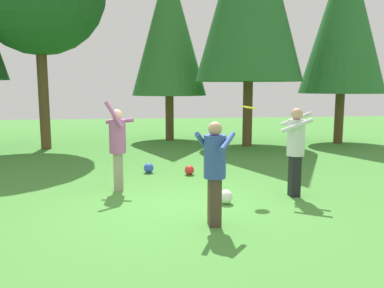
{
  "coord_description": "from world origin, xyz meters",
  "views": [
    {
      "loc": [
        -0.6,
        -6.84,
        2.15
      ],
      "look_at": [
        0.35,
        0.65,
        1.05
      ],
      "focal_mm": 36.8,
      "sensor_mm": 36.0,
      "label": 1
    }
  ],
  "objects_px": {
    "person_bystander": "(215,165)",
    "tree_far_right": "(344,18)",
    "ball_red": "(189,170)",
    "ball_white": "(226,197)",
    "frisbee": "(249,107)",
    "tree_center": "(169,28)",
    "person_catcher": "(296,144)",
    "ball_blue": "(149,168)",
    "person_thrower": "(118,142)"
  },
  "relations": [
    {
      "from": "person_bystander",
      "to": "tree_far_right",
      "type": "height_order",
      "value": "tree_far_right"
    },
    {
      "from": "ball_red",
      "to": "ball_white",
      "type": "bearing_deg",
      "value": -81.23
    },
    {
      "from": "frisbee",
      "to": "tree_center",
      "type": "distance_m",
      "value": 8.74
    },
    {
      "from": "person_catcher",
      "to": "tree_center",
      "type": "relative_size",
      "value": 0.25
    },
    {
      "from": "ball_blue",
      "to": "ball_red",
      "type": "bearing_deg",
      "value": -19.51
    },
    {
      "from": "person_bystander",
      "to": "frisbee",
      "type": "height_order",
      "value": "frisbee"
    },
    {
      "from": "ball_white",
      "to": "tree_center",
      "type": "height_order",
      "value": "tree_center"
    },
    {
      "from": "person_bystander",
      "to": "ball_blue",
      "type": "xyz_separation_m",
      "value": [
        -0.96,
        3.92,
        -0.84
      ]
    },
    {
      "from": "person_thrower",
      "to": "ball_white",
      "type": "height_order",
      "value": "person_thrower"
    },
    {
      "from": "frisbee",
      "to": "tree_far_right",
      "type": "distance_m",
      "value": 8.94
    },
    {
      "from": "person_thrower",
      "to": "ball_red",
      "type": "bearing_deg",
      "value": 49.99
    },
    {
      "from": "person_thrower",
      "to": "person_bystander",
      "type": "distance_m",
      "value": 2.83
    },
    {
      "from": "frisbee",
      "to": "ball_white",
      "type": "relative_size",
      "value": 1.21
    },
    {
      "from": "tree_center",
      "to": "tree_far_right",
      "type": "relative_size",
      "value": 0.95
    },
    {
      "from": "person_thrower",
      "to": "tree_far_right",
      "type": "bearing_deg",
      "value": 49.75
    },
    {
      "from": "frisbee",
      "to": "person_catcher",
      "type": "bearing_deg",
      "value": -18.94
    },
    {
      "from": "frisbee",
      "to": "ball_white",
      "type": "bearing_deg",
      "value": -133.04
    },
    {
      "from": "person_bystander",
      "to": "frisbee",
      "type": "bearing_deg",
      "value": -0.0
    },
    {
      "from": "person_thrower",
      "to": "person_catcher",
      "type": "bearing_deg",
      "value": -1.56
    },
    {
      "from": "ball_red",
      "to": "tree_far_right",
      "type": "xyz_separation_m",
      "value": [
        6.3,
        4.73,
        4.53
      ]
    },
    {
      "from": "tree_far_right",
      "to": "ball_white",
      "type": "bearing_deg",
      "value": -129.45
    },
    {
      "from": "person_thrower",
      "to": "ball_white",
      "type": "bearing_deg",
      "value": -18.45
    },
    {
      "from": "tree_center",
      "to": "ball_red",
      "type": "bearing_deg",
      "value": -89.66
    },
    {
      "from": "person_bystander",
      "to": "tree_center",
      "type": "bearing_deg",
      "value": 30.08
    },
    {
      "from": "person_catcher",
      "to": "tree_center",
      "type": "distance_m",
      "value": 9.39
    },
    {
      "from": "person_catcher",
      "to": "person_thrower",
      "type": "bearing_deg",
      "value": 4.57
    },
    {
      "from": "frisbee",
      "to": "ball_blue",
      "type": "height_order",
      "value": "frisbee"
    },
    {
      "from": "ball_white",
      "to": "ball_red",
      "type": "height_order",
      "value": "ball_white"
    },
    {
      "from": "ball_white",
      "to": "tree_far_right",
      "type": "distance_m",
      "value": 10.36
    },
    {
      "from": "ball_white",
      "to": "person_catcher",
      "type": "bearing_deg",
      "value": 13.04
    },
    {
      "from": "ball_red",
      "to": "tree_center",
      "type": "xyz_separation_m",
      "value": [
        -0.04,
        6.42,
        4.29
      ]
    },
    {
      "from": "ball_white",
      "to": "tree_center",
      "type": "bearing_deg",
      "value": 92.7
    },
    {
      "from": "person_thrower",
      "to": "ball_blue",
      "type": "distance_m",
      "value": 1.94
    },
    {
      "from": "ball_red",
      "to": "tree_center",
      "type": "relative_size",
      "value": 0.03
    },
    {
      "from": "ball_white",
      "to": "ball_red",
      "type": "distance_m",
      "value": 2.5
    },
    {
      "from": "person_bystander",
      "to": "person_catcher",
      "type": "bearing_deg",
      "value": -22.32
    },
    {
      "from": "frisbee",
      "to": "tree_far_right",
      "type": "bearing_deg",
      "value": 50.92
    },
    {
      "from": "ball_blue",
      "to": "tree_far_right",
      "type": "bearing_deg",
      "value": 30.97
    },
    {
      "from": "ball_blue",
      "to": "tree_center",
      "type": "bearing_deg",
      "value": 81.1
    },
    {
      "from": "ball_blue",
      "to": "person_bystander",
      "type": "bearing_deg",
      "value": -76.28
    },
    {
      "from": "ball_blue",
      "to": "frisbee",
      "type": "bearing_deg",
      "value": -48.13
    },
    {
      "from": "person_bystander",
      "to": "ball_white",
      "type": "bearing_deg",
      "value": 9.51
    },
    {
      "from": "person_bystander",
      "to": "tree_center",
      "type": "height_order",
      "value": "tree_center"
    },
    {
      "from": "ball_blue",
      "to": "tree_center",
      "type": "relative_size",
      "value": 0.04
    },
    {
      "from": "person_bystander",
      "to": "ball_blue",
      "type": "relative_size",
      "value": 6.55
    },
    {
      "from": "person_catcher",
      "to": "person_bystander",
      "type": "xyz_separation_m",
      "value": [
        -1.87,
        -1.44,
        -0.08
      ]
    },
    {
      "from": "person_catcher",
      "to": "person_bystander",
      "type": "relative_size",
      "value": 1.07
    },
    {
      "from": "frisbee",
      "to": "tree_far_right",
      "type": "xyz_separation_m",
      "value": [
        5.33,
        6.56,
        2.91
      ]
    },
    {
      "from": "person_thrower",
      "to": "tree_center",
      "type": "xyz_separation_m",
      "value": [
        1.6,
        7.67,
        3.39
      ]
    },
    {
      "from": "person_bystander",
      "to": "ball_red",
      "type": "bearing_deg",
      "value": 29.54
    }
  ]
}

